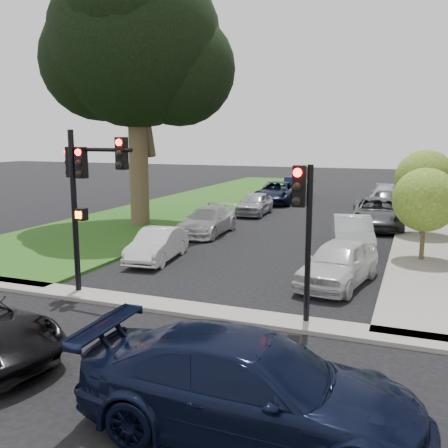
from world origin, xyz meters
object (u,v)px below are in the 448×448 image
(car_parked_4, at_px, (384,194))
(car_cross_far, at_px, (250,387))
(car_parked_2, at_px, (377,213))
(car_parked_8, at_px, (276,193))
(car_parked_9, at_px, (295,187))
(car_parked_7, at_px, (255,204))
(car_parked_5, at_px, (157,245))
(car_parked_3, at_px, (386,200))
(car_parked_6, at_px, (208,221))
(traffic_signal_main, at_px, (85,183))
(car_parked_0, at_px, (339,263))
(small_tree_c, at_px, (424,174))
(car_parked_1, at_px, (352,234))
(traffic_signal_secondary, at_px, (303,215))
(small_tree_a, at_px, (425,200))
(small_tree_b, at_px, (425,179))
(eucalyptus, at_px, (134,42))

(car_parked_4, bearing_deg, car_cross_far, -90.48)
(car_parked_2, bearing_deg, car_parked_4, 86.78)
(car_parked_8, xyz_separation_m, car_parked_9, (0.41, 4.05, 0.02))
(car_parked_7, bearing_deg, car_parked_5, -92.17)
(car_parked_3, height_order, car_parked_8, car_parked_8)
(car_cross_far, relative_size, car_parked_6, 1.23)
(car_parked_2, xyz_separation_m, car_parked_8, (-7.77, 7.76, -0.01))
(traffic_signal_main, relative_size, car_parked_6, 1.08)
(car_parked_0, bearing_deg, traffic_signal_main, -140.79)
(car_cross_far, bearing_deg, car_parked_0, -1.82)
(traffic_signal_main, bearing_deg, car_parked_7, 90.64)
(small_tree_c, relative_size, car_parked_7, 0.88)
(traffic_signal_main, bearing_deg, car_parked_8, 91.03)
(car_parked_1, bearing_deg, car_cross_far, -100.71)
(traffic_signal_secondary, height_order, car_parked_7, traffic_signal_secondary)
(car_cross_far, xyz_separation_m, car_parked_2, (0.39, 20.61, -0.04))
(small_tree_a, relative_size, small_tree_c, 1.01)
(car_parked_4, bearing_deg, small_tree_b, -78.82)
(car_parked_8, bearing_deg, eucalyptus, -115.11)
(car_parked_4, height_order, car_parked_8, car_parked_8)
(car_parked_1, xyz_separation_m, car_parked_6, (-7.26, 1.21, -0.06))
(small_tree_c, xyz_separation_m, car_parked_8, (-10.02, 0.16, -1.64))
(small_tree_b, distance_m, car_parked_9, 16.72)
(car_cross_far, relative_size, car_parked_9, 1.18)
(traffic_signal_secondary, relative_size, car_parked_4, 0.93)
(traffic_signal_secondary, bearing_deg, car_parked_4, 89.21)
(small_tree_b, xyz_separation_m, car_parked_8, (-10.02, 9.48, -2.03))
(car_parked_9, bearing_deg, car_parked_3, -41.32)
(car_parked_8, bearing_deg, car_parked_5, -93.92)
(eucalyptus, distance_m, traffic_signal_secondary, 17.45)
(small_tree_a, relative_size, car_parked_5, 0.96)
(small_tree_b, bearing_deg, car_parked_6, -161.63)
(traffic_signal_secondary, height_order, car_parked_6, traffic_signal_secondary)
(car_parked_3, bearing_deg, car_parked_5, -121.51)
(small_tree_b, distance_m, car_parked_4, 13.07)
(car_cross_far, xyz_separation_m, car_parked_0, (0.06, 9.09, -0.09))
(car_parked_5, bearing_deg, car_parked_6, 85.68)
(car_parked_3, bearing_deg, small_tree_a, -90.23)
(car_parked_8, bearing_deg, small_tree_b, -48.16)
(eucalyptus, relative_size, car_parked_7, 3.41)
(small_tree_c, bearing_deg, small_tree_b, -90.00)
(traffic_signal_main, distance_m, car_parked_2, 17.29)
(car_parked_0, distance_m, car_parked_6, 9.88)
(eucalyptus, relative_size, car_parked_5, 3.67)
(car_parked_1, bearing_deg, car_parked_7, 119.42)
(car_parked_2, distance_m, car_parked_4, 10.91)
(car_parked_1, xyz_separation_m, car_parked_5, (-6.97, -4.53, -0.11))
(car_cross_far, bearing_deg, traffic_signal_main, 51.82)
(small_tree_b, height_order, car_parked_3, small_tree_b)
(car_cross_far, bearing_deg, car_parked_1, -0.84)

